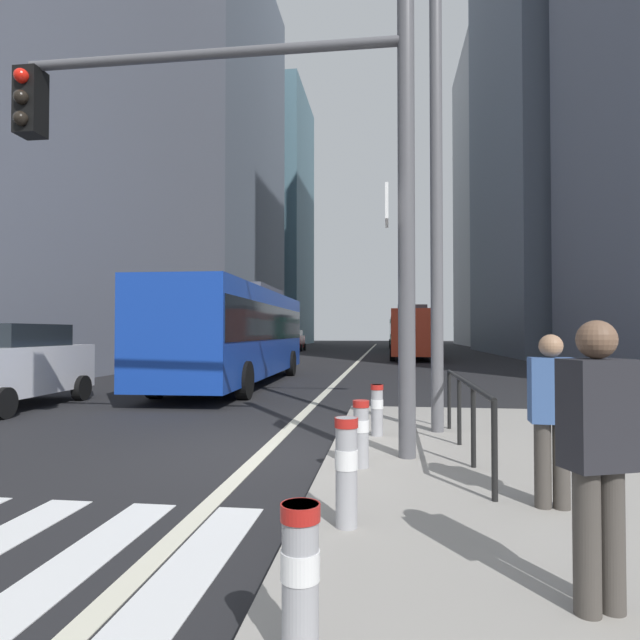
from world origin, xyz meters
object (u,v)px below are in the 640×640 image
(city_bus_red_distant, at_px, (404,331))
(bollard_front, at_px, (300,575))
(bollard_left, at_px, (346,466))
(pedestrian_walking, at_px, (552,412))
(pedestrian_waiting, at_px, (598,450))
(bollard_back, at_px, (377,407))
(city_bus_red_receding, at_px, (411,331))
(sedan_white_oncoming, at_px, (11,365))
(car_oncoming_mid, at_px, (293,340))
(bollard_right, at_px, (361,430))
(street_lamp_post, at_px, (436,116))
(traffic_signal_gantry, at_px, (268,158))
(city_bus_blue_oncoming, at_px, (237,330))
(car_receding_near, at_px, (403,338))

(city_bus_red_distant, distance_m, bollard_front, 50.24)
(bollard_left, bearing_deg, city_bus_red_distant, 87.84)
(pedestrian_walking, bearing_deg, pedestrian_waiting, -98.75)
(bollard_back, xyz_separation_m, pedestrian_walking, (1.66, -3.17, 0.43))
(city_bus_red_receding, bearing_deg, sedan_white_oncoming, -112.68)
(car_oncoming_mid, xyz_separation_m, bollard_front, (8.36, -45.91, -0.41))
(car_oncoming_mid, bearing_deg, bollard_right, -78.65)
(sedan_white_oncoming, height_order, bollard_back, sedan_white_oncoming)
(street_lamp_post, bearing_deg, car_oncoming_mid, 103.54)
(city_bus_red_distant, bearing_deg, sedan_white_oncoming, -103.76)
(traffic_signal_gantry, relative_size, bollard_front, 7.77)
(car_oncoming_mid, xyz_separation_m, traffic_signal_gantry, (7.19, -41.58, 3.09))
(city_bus_blue_oncoming, height_order, car_oncoming_mid, city_bus_blue_oncoming)
(bollard_right, bearing_deg, city_bus_red_distant, 87.77)
(city_bus_red_receding, height_order, bollard_back, city_bus_red_receding)
(city_bus_red_receding, distance_m, street_lamp_post, 27.08)
(bollard_left, height_order, bollard_right, bollard_left)
(city_bus_blue_oncoming, relative_size, car_oncoming_mid, 2.83)
(car_oncoming_mid, xyz_separation_m, bollard_back, (8.60, -40.19, -0.40))
(bollard_front, bearing_deg, car_receding_near, 87.98)
(sedan_white_oncoming, height_order, pedestrian_walking, sedan_white_oncoming)
(pedestrian_waiting, bearing_deg, car_receding_near, 89.47)
(bollard_left, relative_size, pedestrian_waiting, 0.54)
(bollard_front, bearing_deg, pedestrian_waiting, 23.05)
(city_bus_red_receding, relative_size, city_bus_red_distant, 0.99)
(city_bus_red_distant, distance_m, bollard_back, 44.51)
(city_bus_red_receding, height_order, pedestrian_waiting, city_bus_red_receding)
(bollard_right, xyz_separation_m, pedestrian_waiting, (1.52, -3.08, 0.48))
(pedestrian_waiting, bearing_deg, city_bus_red_distant, 89.67)
(car_receding_near, relative_size, pedestrian_walking, 2.70)
(car_oncoming_mid, distance_m, street_lamp_post, 41.08)
(city_bus_blue_oncoming, xyz_separation_m, car_receding_near, (6.76, 47.30, -0.85))
(city_bus_blue_oncoming, height_order, street_lamp_post, street_lamp_post)
(city_bus_red_receding, height_order, city_bus_red_distant, same)
(sedan_white_oncoming, bearing_deg, bollard_front, -46.56)
(car_receding_near, bearing_deg, bollard_right, -92.05)
(city_bus_red_distant, distance_m, traffic_signal_gantry, 46.00)
(car_receding_near, bearing_deg, bollard_left, -92.00)
(street_lamp_post, bearing_deg, sedan_white_oncoming, 165.11)
(car_oncoming_mid, relative_size, bollard_right, 5.30)
(sedan_white_oncoming, distance_m, bollard_left, 10.80)
(city_bus_red_receding, relative_size, traffic_signal_gantry, 1.81)
(car_oncoming_mid, distance_m, bollard_back, 41.11)
(bollard_left, distance_m, pedestrian_waiting, 1.97)
(bollard_left, bearing_deg, traffic_signal_gantry, 116.51)
(sedan_white_oncoming, distance_m, city_bus_red_distant, 42.71)
(car_oncoming_mid, xyz_separation_m, car_receding_near, (10.54, 16.04, 0.00))
(city_bus_blue_oncoming, height_order, bollard_back, city_bus_blue_oncoming)
(sedan_white_oncoming, distance_m, car_oncoming_mid, 37.21)
(city_bus_red_distant, height_order, street_lamp_post, street_lamp_post)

